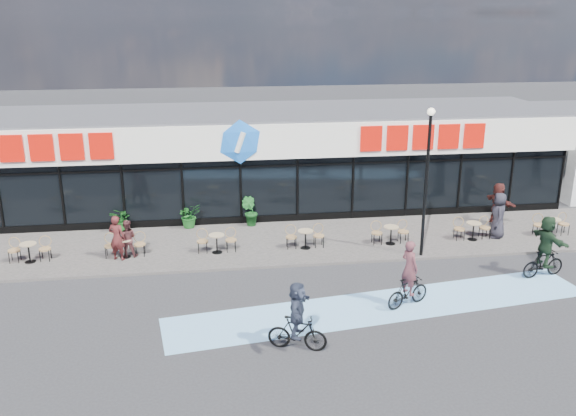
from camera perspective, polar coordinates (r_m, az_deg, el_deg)
The scene contains 22 objects.
ground at distance 20.66m, azimuth -3.12°, elevation -7.98°, with size 120.00×120.00×0.00m, color #28282B.
sidewalk at distance 24.77m, azimuth -4.00°, elevation -3.38°, with size 44.00×5.00×0.10m, color #5F5954.
bike_lane at distance 20.02m, azimuth 8.89°, elevation -9.06°, with size 14.00×2.20×0.01m, color #7AB8E7.
building at distance 29.29m, azimuth -4.83°, elevation 4.63°, with size 30.60×6.57×4.75m.
lamp_post at distance 23.03m, azimuth 12.87°, elevation 3.39°, with size 0.28×0.28×5.65m.
bistro_set_1 at distance 24.72m, azimuth -23.04°, elevation -3.61°, with size 1.54×0.62×0.90m.
bistro_set_2 at distance 24.01m, azimuth -15.02°, elevation -3.38°, with size 1.54×0.62×0.90m.
bistro_set_3 at distance 23.79m, azimuth -6.69°, elevation -3.06°, with size 1.54×0.62×0.90m.
bistro_set_4 at distance 24.08m, azimuth 1.61°, elevation -2.68°, with size 1.54×0.62×0.90m.
bistro_set_5 at distance 24.86m, azimuth 9.55°, elevation -2.26°, with size 1.54×0.62×0.90m.
bistro_set_6 at distance 26.08m, azimuth 16.87°, elevation -1.84°, with size 1.54×0.62×0.90m.
bistro_set_7 at distance 27.68m, azimuth 23.43°, elevation -1.43°, with size 1.54×0.62×0.90m.
potted_plant_left at distance 26.76m, azimuth -15.29°, elevation -1.04°, with size 0.94×0.82×1.05m, color #18541A.
potted_plant_mid at distance 26.65m, azimuth -9.22°, elevation -0.69°, with size 0.96×0.83×1.07m, color #195A1D.
potted_plant_right at distance 26.57m, azimuth -3.60°, elevation -0.32°, with size 0.69×0.56×1.26m, color #144919.
patron_left at distance 23.63m, azimuth -15.71°, elevation -2.70°, with size 0.64×0.42×1.74m, color #4E1B1C.
patron_right at distance 23.87m, azimuth -14.83°, elevation -2.77°, with size 0.71×0.55×1.46m, color #572C2E.
pedestrian_a at distance 26.43m, azimuth 19.09°, elevation -0.65°, with size 0.93×0.61×1.91m, color #23212A.
pedestrian_b at distance 28.22m, azimuth 19.04°, elevation 0.42°, with size 1.71×0.54×1.84m, color #481D19.
cyclist_a at distance 19.81m, azimuth 11.22°, elevation -6.85°, with size 1.70×1.12×2.24m.
cyclist_b at distance 23.28m, azimuth 22.96°, elevation -3.50°, with size 1.73×1.76×2.28m.
cyclist_c at distance 17.04m, azimuth 0.88°, elevation -10.39°, with size 1.74×1.55×2.04m.
Camera 1 is at (-1.42, -18.56, 8.98)m, focal length 38.00 mm.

